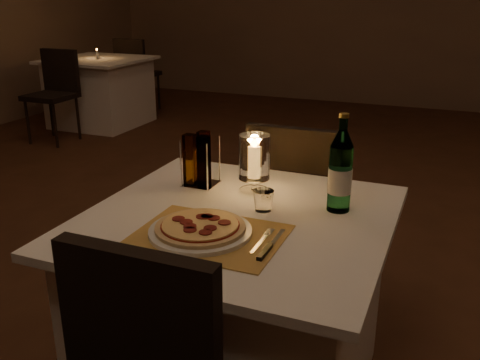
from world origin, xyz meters
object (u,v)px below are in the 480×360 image
at_px(tumbler, 263,200).
at_px(water_bottle, 340,172).
at_px(plate, 200,231).
at_px(main_table, 238,309).
at_px(neighbor_table_left, 101,92).
at_px(hurricane_candle, 254,159).
at_px(pizza, 200,226).
at_px(chair_far, 297,197).

relative_size(tumbler, water_bottle, 0.22).
height_order(plate, water_bottle, water_bottle).
bearing_deg(main_table, neighbor_table_left, 132.21).
bearing_deg(hurricane_candle, pizza, -93.06).
xyz_separation_m(main_table, water_bottle, (0.30, 0.18, 0.50)).
bearing_deg(neighbor_table_left, chair_far, -41.07).
bearing_deg(tumbler, plate, -114.05).
height_order(main_table, water_bottle, water_bottle).
distance_m(chair_far, tumbler, 0.68).
bearing_deg(hurricane_candle, plate, -93.06).
distance_m(chair_far, plate, 0.92).
relative_size(plate, neighbor_table_left, 0.32).
bearing_deg(chair_far, hurricane_candle, -93.31).
xyz_separation_m(main_table, tumbler, (0.06, 0.07, 0.40)).
distance_m(main_table, tumbler, 0.41).
bearing_deg(chair_far, main_table, -90.00).
relative_size(chair_far, pizza, 3.21).
xyz_separation_m(water_bottle, neighbor_table_left, (-3.39, 3.23, -0.50)).
bearing_deg(neighbor_table_left, pizza, -49.71).
relative_size(chair_far, tumbler, 12.39).
xyz_separation_m(tumbler, water_bottle, (0.24, 0.10, 0.10)).
bearing_deg(main_table, water_bottle, 30.47).
bearing_deg(pizza, main_table, 74.48).
height_order(pizza, water_bottle, water_bottle).
xyz_separation_m(chair_far, plate, (-0.05, -0.89, 0.20)).
bearing_deg(main_table, chair_far, 90.00).
bearing_deg(tumbler, water_bottle, 23.33).
bearing_deg(tumbler, chair_far, 95.68).
height_order(plate, neighbor_table_left, plate).
xyz_separation_m(water_bottle, hurricane_candle, (-0.33, 0.05, -0.01)).
height_order(pizza, tumbler, tumbler).
distance_m(hurricane_candle, neighbor_table_left, 4.44).
bearing_deg(hurricane_candle, main_table, -82.88).
distance_m(tumbler, hurricane_candle, 0.20).
distance_m(main_table, chair_far, 0.74).
bearing_deg(neighbor_table_left, main_table, -47.79).
distance_m(main_table, plate, 0.42).
height_order(main_table, neighbor_table_left, same).
bearing_deg(neighbor_table_left, water_bottle, -43.62).
bearing_deg(water_bottle, tumbler, -156.67).
relative_size(plate, water_bottle, 0.95).
bearing_deg(main_table, pizza, -105.52).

